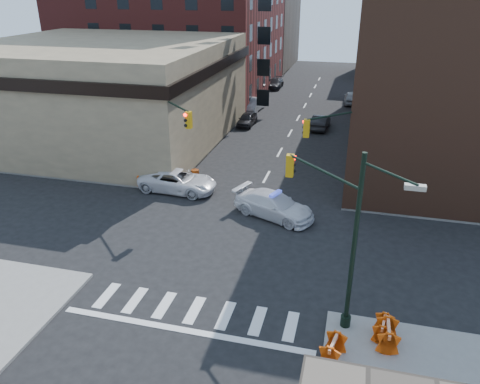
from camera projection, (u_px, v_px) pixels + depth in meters
The scene contains 28 objects.
ground at pixel (233, 239), 27.64m from camera, with size 140.00×140.00×0.00m, color black.
sidewalk_nw at pixel (130, 97), 61.77m from camera, with size 34.00×54.50×0.15m, color gray.
bank_building at pixel (105, 91), 44.23m from camera, with size 22.00×22.00×9.00m, color #998664.
commercial_row_ne at pixel (439, 67), 41.71m from camera, with size 14.00×34.00×14.00m, color #533021.
filler_nw at pixel (237, 19), 82.79m from camera, with size 20.00×18.00×16.00m, color brown.
filler_ne at pixel (415, 38), 73.27m from camera, with size 16.00×16.00×12.00m, color maroon.
signal_pole_se at pixel (337, 225), 19.50m from camera, with size 5.40×5.27×8.00m.
signal_pole_nw at pixel (170, 135), 31.91m from camera, with size 3.58×3.67×8.00m.
signal_pole_ne at pixel (345, 149), 29.27m from camera, with size 3.67×3.58×8.00m.
tree_ne_near at pixel (371, 94), 47.49m from camera, with size 3.00×3.00×4.85m.
tree_ne_far at pixel (371, 80), 54.56m from camera, with size 3.00×3.00×4.85m.
police_car at pixel (274, 205), 30.03m from camera, with size 2.21×5.43×1.58m, color silver.
pickup at pixel (178, 181), 33.74m from camera, with size 2.59×5.63×1.56m, color silver.
parked_car_wnear at pixel (247, 119), 49.37m from camera, with size 1.56×3.88×1.32m, color black.
parked_car_wfar at pixel (255, 104), 55.30m from camera, with size 1.50×4.29×1.42m, color #94969C.
parked_car_wdeep at pixel (275, 83), 66.91m from camera, with size 1.94×4.78×1.39m, color black.
parked_car_enear at pixel (320, 122), 48.22m from camera, with size 1.54×4.42×1.45m, color black.
parked_car_efar at pixel (352, 98), 58.29m from camera, with size 1.82×4.52×1.54m, color #9A9EA3.
pedestrian_a at pixel (180, 160), 36.96m from camera, with size 0.66×0.44×1.82m, color black.
pedestrian_b at pixel (126, 156), 37.59m from camera, with size 0.92×0.72×1.90m, color black.
pedestrian_c at pixel (137, 164), 35.99m from camera, with size 1.11×0.46×1.89m, color #202730.
barrel_road at pixel (268, 210), 29.96m from camera, with size 0.60×0.60×1.07m, color red.
barrel_bank at pixel (195, 176), 35.25m from camera, with size 0.58×0.58×1.03m, color #CC5709.
barricade_se_a at pixel (383, 329), 19.59m from camera, with size 1.20×0.60×0.90m, color #C74009, non-canonical shape.
barricade_se_b at pixel (387, 336), 19.12m from camera, with size 1.38×0.69×1.03m, color #C26009, non-canonical shape.
barricade_se_c at pixel (333, 350), 18.42m from camera, with size 1.29×0.65×0.97m, color #E1510A, non-canonical shape.
barricade_nw_a at pixel (145, 180), 34.29m from camera, with size 1.21×0.61×0.91m, color #E6560A, non-canonical shape.
barricade_nw_b at pixel (137, 177), 34.81m from camera, with size 1.33×0.66×1.00m, color #BF4C09, non-canonical shape.
Camera 1 is at (6.39, -23.22, 13.85)m, focal length 35.00 mm.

